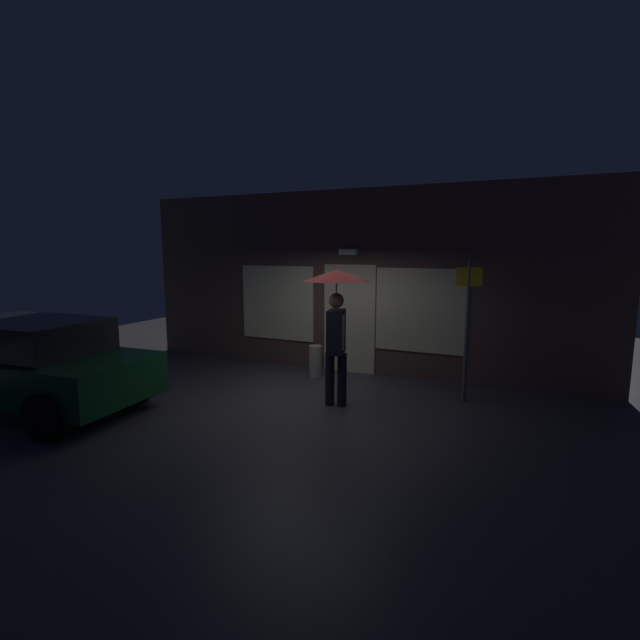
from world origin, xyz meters
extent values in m
plane|color=#423F44|center=(0.00, 0.00, 0.00)|extent=(18.00, 18.00, 0.00)
cube|color=brown|center=(0.00, 2.35, 1.84)|extent=(9.78, 0.30, 3.68)
cube|color=beige|center=(0.00, 2.18, 1.10)|extent=(1.10, 0.04, 2.20)
cube|color=beige|center=(-1.68, 2.18, 1.35)|extent=(1.73, 0.04, 1.60)
cube|color=beige|center=(1.44, 2.18, 1.35)|extent=(1.73, 0.04, 1.60)
cube|color=white|center=(0.00, 2.10, 2.45)|extent=(0.36, 0.16, 0.12)
cylinder|color=black|center=(0.47, 0.12, 0.43)|extent=(0.15, 0.15, 0.86)
cylinder|color=black|center=(0.66, 0.16, 0.43)|extent=(0.15, 0.15, 0.86)
cube|color=black|center=(0.56, 0.14, 1.21)|extent=(0.34, 0.50, 0.70)
cube|color=silver|center=(0.69, 0.11, 1.21)|extent=(0.05, 0.14, 0.56)
cube|color=red|center=(0.69, 0.11, 1.19)|extent=(0.03, 0.05, 0.45)
sphere|color=tan|center=(0.56, 0.14, 1.71)|extent=(0.24, 0.24, 0.24)
cylinder|color=slate|center=(0.56, 0.14, 1.72)|extent=(0.02, 0.02, 0.95)
cone|color=#4C0C0C|center=(0.56, 0.14, 2.10)|extent=(1.01, 1.01, 0.18)
cube|color=#0C3F1E|center=(-3.76, -1.98, 0.59)|extent=(3.99, 1.95, 0.63)
cube|color=black|center=(-3.76, -1.98, 1.16)|extent=(2.27, 1.63, 0.52)
cylinder|color=black|center=(-2.50, -1.04, 0.32)|extent=(0.65, 0.26, 0.64)
cylinder|color=black|center=(-2.38, -2.74, 0.32)|extent=(0.65, 0.26, 0.64)
cylinder|color=black|center=(-5.13, -1.22, 0.32)|extent=(0.65, 0.26, 0.64)
cylinder|color=#595B60|center=(2.42, 1.23, 1.16)|extent=(0.07, 0.07, 2.32)
cube|color=gold|center=(2.42, 1.21, 2.07)|extent=(0.40, 0.02, 0.30)
cylinder|color=#B2A899|center=(-0.48, 1.57, 0.31)|extent=(0.25, 0.25, 0.62)
camera|label=1|loc=(3.35, -6.51, 2.51)|focal=25.97mm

